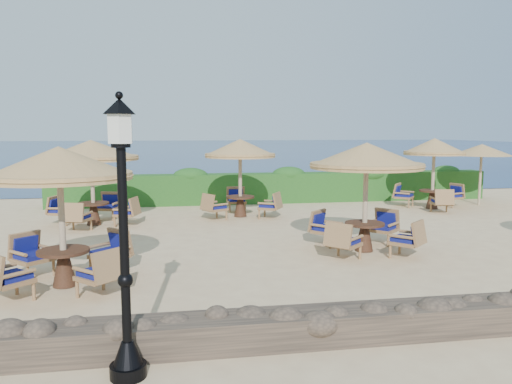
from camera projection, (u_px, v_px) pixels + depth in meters
The scene contains 11 objects.
ground at pixel (332, 240), 13.45m from camera, with size 120.00×120.00×0.00m, color #DCBD8B.
sea at pixel (197, 148), 81.93m from camera, with size 160.00×160.00×0.00m, color #0B1E4C.
hedge at pixel (277, 188), 20.42m from camera, with size 18.00×0.90×1.20m, color #1A4A17.
stone_wall at pixel (465, 316), 7.36m from camera, with size 15.00×0.65×0.44m, color brown.
lamp_post at pixel (124, 251), 5.81m from camera, with size 0.44×0.44×3.31m.
extra_parasol at pixel (482, 150), 19.57m from camera, with size 2.30×2.30×2.41m.
cafe_set_0 at pixel (60, 193), 9.27m from camera, with size 2.69×2.69×2.65m.
cafe_set_1 at pixel (366, 178), 12.02m from camera, with size 2.75×2.75×2.65m.
cafe_set_3 at pixel (92, 166), 15.37m from camera, with size 2.90×2.90×2.65m.
cafe_set_4 at pixel (240, 164), 16.89m from camera, with size 2.77×2.61×2.65m.
cafe_set_5 at pixel (434, 162), 18.61m from camera, with size 2.72×2.63×2.65m.
Camera 1 is at (-4.24, -12.66, 2.95)m, focal length 35.00 mm.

